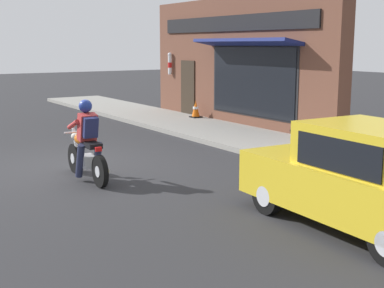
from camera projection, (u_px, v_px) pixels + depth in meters
name	position (u px, v px, depth m)	size (l,w,h in m)	color
ground_plane	(70.00, 166.00, 11.94)	(80.00, 80.00, 0.00)	#2B2B2D
sidewalk_curb	(195.00, 127.00, 17.24)	(2.60, 22.00, 0.14)	gray
storefront_building	(236.00, 62.00, 17.57)	(1.25, 9.30, 4.20)	brown
motorcycle_with_rider	(87.00, 147.00, 10.62)	(0.56, 2.02, 1.62)	black
car_hatchback	(362.00, 179.00, 7.73)	(1.80, 3.85, 1.57)	black
traffic_cone	(196.00, 109.00, 18.84)	(0.36, 0.36, 0.60)	black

